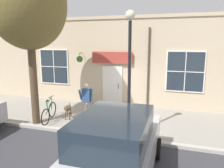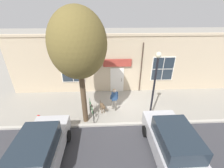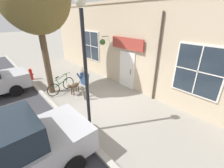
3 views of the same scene
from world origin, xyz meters
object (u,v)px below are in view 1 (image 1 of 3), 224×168
at_px(dog_on_leash, 68,109).
at_px(street_lamp, 130,56).
at_px(pedestrian_walking, 86,98).
at_px(leaning_bicycle, 49,112).
at_px(street_tree_by_curb, 27,7).
at_px(parked_car_mid_block, 115,148).

distance_m(dog_on_leash, street_lamp, 3.97).
height_order(dog_on_leash, street_lamp, street_lamp).
bearing_deg(street_lamp, pedestrian_walking, -118.61).
xyz_separation_m(dog_on_leash, street_lamp, (0.96, 2.97, 2.44)).
height_order(pedestrian_walking, dog_on_leash, pedestrian_walking).
bearing_deg(street_lamp, leaning_bicycle, -98.80).
bearing_deg(street_lamp, dog_on_leash, -107.99).
distance_m(street_tree_by_curb, street_lamp, 4.43).
relative_size(street_tree_by_curb, parked_car_mid_block, 1.52).
relative_size(dog_on_leash, street_tree_by_curb, 0.15).
xyz_separation_m(pedestrian_walking, street_tree_by_curb, (1.07, -1.89, 3.70)).
bearing_deg(street_tree_by_curb, parked_car_mid_block, 57.44).
bearing_deg(parked_car_mid_block, dog_on_leash, -138.04).
bearing_deg(dog_on_leash, street_tree_by_curb, -52.02).
bearing_deg(dog_on_leash, street_lamp, 72.01).
height_order(leaning_bicycle, street_lamp, street_lamp).
bearing_deg(parked_car_mid_block, pedestrian_walking, -147.43).
xyz_separation_m(pedestrian_walking, leaning_bicycle, (0.62, -1.50, -0.61)).
bearing_deg(parked_car_mid_block, street_tree_by_curb, -122.56).
distance_m(pedestrian_walking, leaning_bicycle, 1.73).
xyz_separation_m(dog_on_leash, leaning_bicycle, (0.40, -0.70, -0.09)).
bearing_deg(parked_car_mid_block, street_lamp, -173.93).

